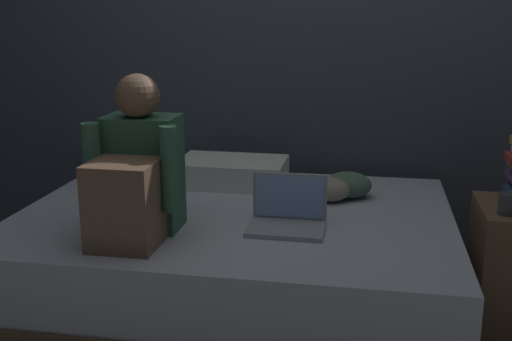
{
  "coord_description": "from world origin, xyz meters",
  "views": [
    {
      "loc": [
        0.39,
        -2.38,
        1.38
      ],
      "look_at": [
        -0.07,
        0.1,
        0.72
      ],
      "focal_mm": 43.99,
      "sensor_mm": 36.0,
      "label": 1
    }
  ],
  "objects": [
    {
      "name": "mug",
      "position": [
        0.97,
        0.25,
        0.59
      ],
      "size": [
        0.08,
        0.08,
        0.09
      ],
      "primitive_type": "cylinder",
      "color": "#3D3D42",
      "rests_on": "nightstand"
    },
    {
      "name": "wall_back",
      "position": [
        0.0,
        1.2,
        1.35
      ],
      "size": [
        5.6,
        0.1,
        2.7
      ],
      "primitive_type": "cube",
      "color": "#424751",
      "rests_on": "ground_plane"
    },
    {
      "name": "clothes_pile",
      "position": [
        0.26,
        0.58,
        0.53
      ],
      "size": [
        0.31,
        0.26,
        0.13
      ],
      "color": "gray",
      "rests_on": "bed"
    },
    {
      "name": "laptop",
      "position": [
        0.07,
        0.11,
        0.53
      ],
      "size": [
        0.32,
        0.23,
        0.22
      ],
      "color": "#9EA0A5",
      "rests_on": "bed"
    },
    {
      "name": "bed",
      "position": [
        -0.2,
        0.3,
        0.23
      ],
      "size": [
        2.0,
        1.5,
        0.47
      ],
      "color": "brown",
      "rests_on": "ground_plane"
    },
    {
      "name": "ground_plane",
      "position": [
        0.0,
        0.0,
        0.0
      ],
      "size": [
        8.0,
        8.0,
        0.0
      ],
      "primitive_type": "plane",
      "color": "gray"
    },
    {
      "name": "person_sitting",
      "position": [
        -0.53,
        -0.07,
        0.72
      ],
      "size": [
        0.39,
        0.44,
        0.66
      ],
      "color": "#38664C",
      "rests_on": "bed"
    },
    {
      "name": "pillow",
      "position": [
        -0.31,
        0.75,
        0.54
      ],
      "size": [
        0.56,
        0.36,
        0.13
      ],
      "primitive_type": "cube",
      "color": "silver",
      "rests_on": "bed"
    }
  ]
}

